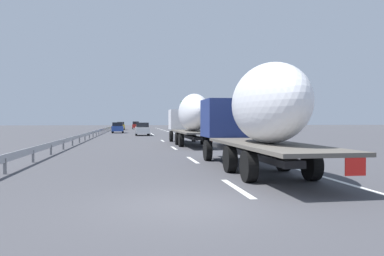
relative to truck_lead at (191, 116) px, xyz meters
The scene contains 21 objects.
ground_plane 18.27m from the truck_lead, 11.46° to the left, with size 260.00×260.00×0.00m, color #424247.
lane_stripe_0 20.47m from the truck_lead, behind, with size 3.20×0.20×0.01m, color white.
lane_stripe_1 12.41m from the truck_lead, behind, with size 3.20×0.20×0.01m, color white.
lane_stripe_2 4.58m from the truck_lead, 152.57° to the left, with size 3.20×0.20×0.01m, color white.
lane_stripe_3 7.53m from the truck_lead, 14.60° to the left, with size 3.20×0.20×0.01m, color white.
lane_stripe_4 21.97m from the truck_lead, ahead, with size 3.20×0.20×0.01m, color white.
lane_stripe_5 25.41m from the truck_lead, ahead, with size 3.20×0.20×0.01m, color white.
lane_stripe_6 29.20m from the truck_lead, ahead, with size 3.20×0.20×0.01m, color white.
edge_line_right 22.96m from the truck_lead, ahead, with size 110.00×0.20×0.01m, color white.
truck_lead is the anchor object (origin of this frame).
truck_trailing 16.66m from the truck_lead, behind, with size 12.26×2.55×4.09m.
car_blue_sedan 33.58m from the truck_lead, 12.36° to the left, with size 4.26×1.88×1.76m.
car_red_compact 63.88m from the truck_lead, ahead, with size 4.13×1.74×1.87m.
car_yellow_coupe 55.79m from the truck_lead, ahead, with size 4.08×1.76×1.78m.
car_white_van 21.37m from the truck_lead, ahead, with size 4.43×1.89×1.78m.
road_sign 18.34m from the truck_lead, ahead, with size 0.10×0.90×3.06m.
tree_0 15.80m from the truck_lead, 36.35° to the right, with size 2.92×2.92×5.67m.
tree_1 62.42m from the truck_lead, ahead, with size 2.91×2.91×7.22m.
tree_2 29.29m from the truck_lead, 13.07° to the right, with size 2.52×2.52×5.21m.
tree_3 46.82m from the truck_lead, 11.62° to the right, with size 3.52×3.52×5.77m.
guardrail_median 22.94m from the truck_lead, 24.82° to the left, with size 94.00×0.10×0.76m.
Camera 1 is at (-8.80, 1.29, 2.01)m, focal length 35.16 mm.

